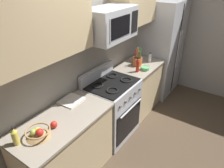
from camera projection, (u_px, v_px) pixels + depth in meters
ground_plane at (147, 148)px, 3.11m from camera, size 16.00×16.00×0.00m
wall_back at (91, 53)px, 2.98m from camera, size 8.00×0.10×2.60m
counter_left at (66, 149)px, 2.49m from camera, size 1.19×0.61×0.91m
range_oven at (112, 109)px, 3.20m from camera, size 0.76×0.65×1.09m
counter_right at (138, 87)px, 3.81m from camera, size 0.89×0.61×0.91m
refrigerator at (161, 49)px, 4.21m from camera, size 0.87×0.72×1.89m
wall_right at (203, 30)px, 4.12m from camera, size 0.10×8.00×2.60m
microwave at (110, 24)px, 2.58m from camera, size 0.74×0.44×0.39m
upper_cabinets_left at (36, 24)px, 1.85m from camera, size 1.18×0.34×0.67m
upper_cabinets_right at (135, 2)px, 3.17m from camera, size 0.88×0.34×0.67m
utensil_crock at (137, 61)px, 3.54m from camera, size 0.16×0.16×0.33m
fruit_basket at (38, 133)px, 2.02m from camera, size 0.25×0.25×0.11m
apple_loose at (54, 125)px, 2.15m from camera, size 0.07×0.07×0.07m
cutting_board at (71, 101)px, 2.59m from camera, size 0.30×0.26×0.02m
bottle_vinegar at (150, 58)px, 3.67m from camera, size 0.06×0.06×0.18m
bottle_oil at (15, 137)px, 1.91m from camera, size 0.06×0.06×0.20m
bottle_hot_sauce at (138, 65)px, 3.29m from camera, size 0.06×0.06×0.25m
prep_bowl at (145, 68)px, 3.39m from camera, size 0.14×0.14×0.05m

